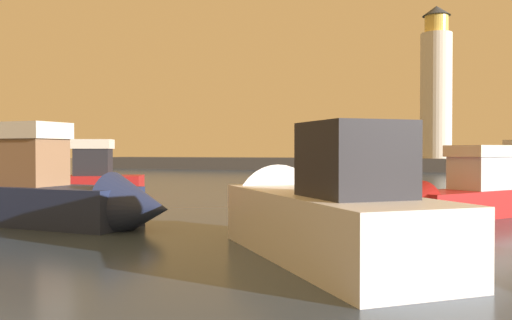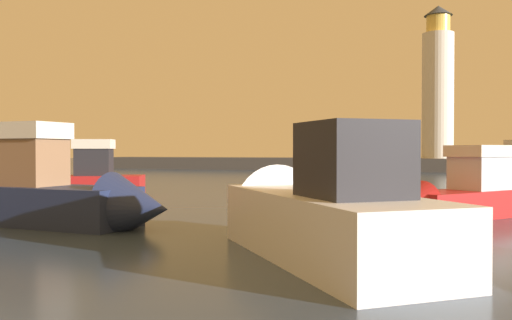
{
  "view_description": "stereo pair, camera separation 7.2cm",
  "coord_description": "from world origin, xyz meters",
  "px_view_note": "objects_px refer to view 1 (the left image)",
  "views": [
    {
      "loc": [
        6.27,
        -2.51,
        2.26
      ],
      "look_at": [
        0.84,
        14.5,
        1.95
      ],
      "focal_mm": 38.17,
      "sensor_mm": 36.0,
      "label": 1
    },
    {
      "loc": [
        6.34,
        -2.49,
        2.26
      ],
      "look_at": [
        0.84,
        14.5,
        1.95
      ],
      "focal_mm": 38.17,
      "sensor_mm": 36.0,
      "label": 2
    }
  ],
  "objects_px": {
    "motorboat_1": "(64,181)",
    "motorboat_3": "(459,194)",
    "mooring_buoy": "(38,185)",
    "motorboat_0": "(63,195)",
    "lighthouse": "(436,86)",
    "motorboat_4": "(308,212)"
  },
  "relations": [
    {
      "from": "motorboat_1",
      "to": "mooring_buoy",
      "type": "bearing_deg",
      "value": 145.71
    },
    {
      "from": "mooring_buoy",
      "to": "motorboat_1",
      "type": "bearing_deg",
      "value": -34.29
    },
    {
      "from": "motorboat_0",
      "to": "motorboat_3",
      "type": "height_order",
      "value": "motorboat_0"
    },
    {
      "from": "motorboat_0",
      "to": "lighthouse",
      "type": "bearing_deg",
      "value": 76.86
    },
    {
      "from": "mooring_buoy",
      "to": "lighthouse",
      "type": "bearing_deg",
      "value": 60.7
    },
    {
      "from": "motorboat_3",
      "to": "motorboat_4",
      "type": "relative_size",
      "value": 0.74
    },
    {
      "from": "motorboat_1",
      "to": "motorboat_3",
      "type": "relative_size",
      "value": 1.21
    },
    {
      "from": "motorboat_0",
      "to": "motorboat_4",
      "type": "relative_size",
      "value": 0.97
    },
    {
      "from": "motorboat_3",
      "to": "motorboat_4",
      "type": "height_order",
      "value": "motorboat_4"
    },
    {
      "from": "motorboat_0",
      "to": "motorboat_1",
      "type": "distance_m",
      "value": 10.31
    },
    {
      "from": "motorboat_1",
      "to": "motorboat_4",
      "type": "distance_m",
      "value": 17.24
    },
    {
      "from": "motorboat_4",
      "to": "motorboat_3",
      "type": "bearing_deg",
      "value": 64.09
    },
    {
      "from": "motorboat_1",
      "to": "motorboat_4",
      "type": "height_order",
      "value": "motorboat_4"
    },
    {
      "from": "motorboat_1",
      "to": "mooring_buoy",
      "type": "height_order",
      "value": "motorboat_1"
    },
    {
      "from": "motorboat_0",
      "to": "motorboat_4",
      "type": "xyz_separation_m",
      "value": [
        7.86,
        -1.74,
        -0.04
      ]
    },
    {
      "from": "motorboat_0",
      "to": "motorboat_1",
      "type": "xyz_separation_m",
      "value": [
        -6.21,
        8.22,
        -0.13
      ]
    },
    {
      "from": "motorboat_0",
      "to": "motorboat_1",
      "type": "relative_size",
      "value": 1.07
    },
    {
      "from": "lighthouse",
      "to": "motorboat_0",
      "type": "height_order",
      "value": "lighthouse"
    },
    {
      "from": "lighthouse",
      "to": "motorboat_0",
      "type": "distance_m",
      "value": 49.52
    },
    {
      "from": "lighthouse",
      "to": "motorboat_1",
      "type": "height_order",
      "value": "lighthouse"
    },
    {
      "from": "motorboat_3",
      "to": "motorboat_1",
      "type": "bearing_deg",
      "value": 171.45
    },
    {
      "from": "motorboat_0",
      "to": "motorboat_1",
      "type": "bearing_deg",
      "value": 127.08
    }
  ]
}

